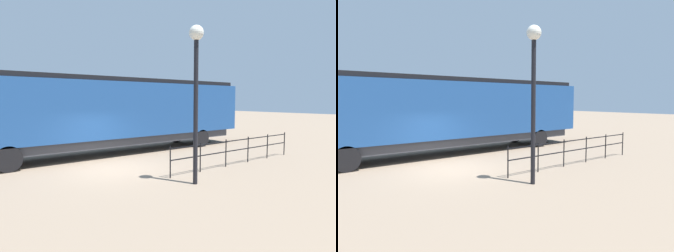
# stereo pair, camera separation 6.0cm
# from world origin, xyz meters

# --- Properties ---
(ground_plane) EXTENTS (120.00, 120.00, 0.00)m
(ground_plane) POSITION_xyz_m (0.00, 0.00, 0.00)
(ground_plane) COLOR #84705B
(locomotive) EXTENTS (2.86, 17.24, 4.19)m
(locomotive) POSITION_xyz_m (-3.51, 2.45, 2.34)
(locomotive) COLOR navy
(locomotive) RESTS_ON ground_plane
(lamp_post) EXTENTS (0.51, 0.51, 5.53)m
(lamp_post) POSITION_xyz_m (3.75, 1.31, 3.94)
(lamp_post) COLOR black
(lamp_post) RESTS_ON ground_plane
(platform_fence) EXTENTS (0.05, 7.96, 1.24)m
(platform_fence) POSITION_xyz_m (2.59, 5.04, 0.79)
(platform_fence) COLOR black
(platform_fence) RESTS_ON ground_plane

